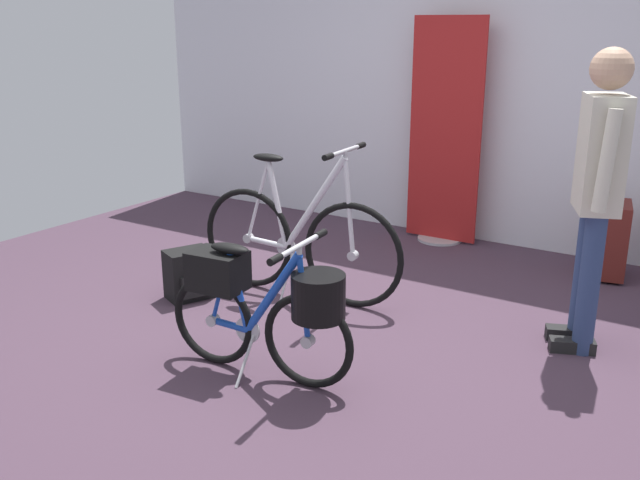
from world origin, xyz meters
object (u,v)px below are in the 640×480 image
folding_bike_foreground (266,303)px  rolling_suitcase (614,239)px  floor_banner_stand (444,144)px  visitor_near_wall (597,185)px  backpack_on_floor (189,274)px  display_bike_left (298,240)px

folding_bike_foreground → rolling_suitcase: rolling_suitcase is taller
floor_banner_stand → visitor_near_wall: floor_banner_stand is taller
folding_bike_foreground → visitor_near_wall: bearing=44.2°
floor_banner_stand → backpack_on_floor: size_ratio=5.20×
visitor_near_wall → backpack_on_floor: (-2.32, -0.63, -0.76)m
rolling_suitcase → backpack_on_floor: bearing=-139.8°
floor_banner_stand → visitor_near_wall: bearing=-44.7°
visitor_near_wall → floor_banner_stand: bearing=135.3°
display_bike_left → backpack_on_floor: bearing=-144.3°
display_bike_left → backpack_on_floor: display_bike_left is taller
floor_banner_stand → folding_bike_foreground: floor_banner_stand is taller
visitor_near_wall → rolling_suitcase: 1.42m
visitor_near_wall → backpack_on_floor: 2.52m
display_bike_left → rolling_suitcase: 2.22m
rolling_suitcase → backpack_on_floor: size_ratio=2.42×
display_bike_left → visitor_near_wall: size_ratio=0.90×
rolling_suitcase → backpack_on_floor: 2.93m
backpack_on_floor → visitor_near_wall: bearing=15.2°
floor_banner_stand → display_bike_left: floor_banner_stand is taller
rolling_suitcase → display_bike_left: bearing=-138.3°
rolling_suitcase → floor_banner_stand: bearing=172.7°
floor_banner_stand → display_bike_left: bearing=-99.9°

